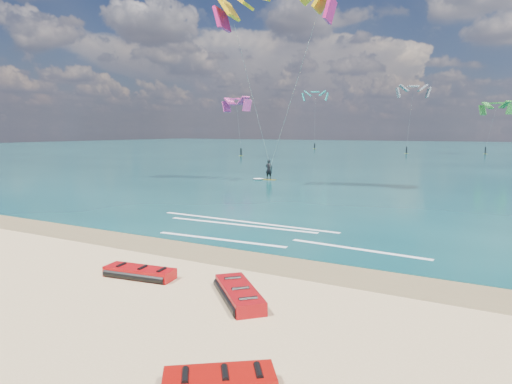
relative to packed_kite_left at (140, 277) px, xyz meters
The scene contains 8 objects.
ground 40.53m from the packed_kite_left, 89.90° to the left, with size 320.00×320.00×0.00m, color tan.
wet_sand_strip 3.53m from the packed_kite_left, 88.80° to the left, with size 320.00×2.40×0.01m, color brown.
sea 104.53m from the packed_kite_left, 89.96° to the left, with size 320.00×200.00×0.04m, color #0A363B.
packed_kite_left is the anchor object (origin of this frame).
packed_kite_mid 3.90m from the packed_kite_left, ahead, with size 2.91×1.22×0.44m, color #9D0A0E, non-canonical shape.
kitesurfer_main 27.27m from the packed_kite_left, 107.48° to the left, with size 12.04×9.00×17.18m.
shoreline_foam 7.93m from the packed_kite_left, 89.98° to the left, with size 15.00×4.48×0.01m.
distant_kites 81.73m from the packed_kite_left, 94.81° to the left, with size 74.36×41.52×14.27m.
Camera 1 is at (10.24, -11.31, 4.78)m, focal length 32.00 mm.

